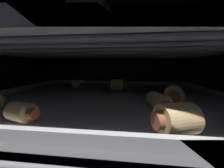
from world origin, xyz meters
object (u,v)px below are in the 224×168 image
(pig_in_blanket_upper_4, at_px, (129,45))
(pig_in_blanket_upper_5, at_px, (120,50))
(pig_in_blanket_lower_0, at_px, (78,84))
(pig_in_blanket_upper_0, at_px, (0,21))
(pig_in_blanket_lower_1, at_px, (22,112))
(pig_in_blanket_lower_6, at_px, (176,119))
(pig_in_blanket_lower_2, at_px, (158,101))
(pig_in_blanket_lower_4, at_px, (117,86))
(baking_tray_lower, at_px, (109,97))
(pig_in_blanket_lower_5, at_px, (174,94))
(oven_rack_upper, at_px, (109,53))
(pig_in_blanket_upper_7, at_px, (107,43))
(pig_in_blanket_upper_1, at_px, (167,47))
(pig_in_blanket_upper_6, at_px, (24,43))
(baking_tray_upper, at_px, (109,49))
(pig_in_blanket_upper_3, at_px, (64,29))
(oven_rack_lower, at_px, (109,101))
(pig_in_blanket_upper_2, at_px, (85,14))

(pig_in_blanket_upper_4, height_order, pig_in_blanket_upper_5, pig_in_blanket_upper_4)
(pig_in_blanket_lower_0, bearing_deg, pig_in_blanket_upper_0, -90.46)
(pig_in_blanket_lower_1, relative_size, pig_in_blanket_upper_0, 0.98)
(pig_in_blanket_lower_6, bearing_deg, pig_in_blanket_lower_2, 89.31)
(pig_in_blanket_upper_0, bearing_deg, pig_in_blanket_lower_4, 58.90)
(baking_tray_lower, relative_size, pig_in_blanket_lower_1, 9.99)
(pig_in_blanket_lower_5, height_order, pig_in_blanket_lower_6, pig_in_blanket_lower_5)
(pig_in_blanket_lower_1, distance_m, oven_rack_upper, 0.19)
(oven_rack_upper, height_order, pig_in_blanket_upper_4, pig_in_blanket_upper_4)
(pig_in_blanket_lower_2, height_order, pig_in_blanket_upper_7, pig_in_blanket_upper_7)
(pig_in_blanket_lower_5, distance_m, oven_rack_upper, 0.16)
(baking_tray_lower, distance_m, pig_in_blanket_lower_1, 0.18)
(pig_in_blanket_upper_1, relative_size, pig_in_blanket_upper_4, 0.94)
(pig_in_blanket_upper_5, bearing_deg, pig_in_blanket_lower_6, -76.62)
(pig_in_blanket_upper_4, distance_m, pig_in_blanket_upper_6, 0.25)
(pig_in_blanket_upper_6, bearing_deg, oven_rack_upper, 2.91)
(pig_in_blanket_lower_4, distance_m, pig_in_blanket_upper_1, 0.20)
(pig_in_blanket_upper_4, height_order, pig_in_blanket_upper_7, pig_in_blanket_upper_7)
(baking_tray_lower, xyz_separation_m, oven_rack_upper, (0.00, 0.00, 0.10))
(oven_rack_upper, bearing_deg, pig_in_blanket_upper_7, 104.59)
(baking_tray_upper, bearing_deg, pig_in_blanket_lower_6, -60.56)
(pig_in_blanket_upper_7, bearing_deg, pig_in_blanket_lower_4, 20.36)
(pig_in_blanket_upper_3, xyz_separation_m, pig_in_blanket_upper_4, (0.09, 0.17, 0.00))
(oven_rack_lower, distance_m, pig_in_blanket_upper_5, 0.20)
(baking_tray_upper, bearing_deg, pig_in_blanket_upper_3, -113.94)
(pig_in_blanket_lower_1, height_order, oven_rack_upper, oven_rack_upper)
(baking_tray_lower, xyz_separation_m, pig_in_blanket_lower_4, (0.02, 0.05, 0.02))
(pig_in_blanket_lower_6, relative_size, pig_in_blanket_upper_3, 1.05)
(pig_in_blanket_upper_5, bearing_deg, pig_in_blanket_upper_7, -102.18)
(pig_in_blanket_upper_3, bearing_deg, pig_in_blanket_upper_5, 76.37)
(baking_tray_lower, distance_m, pig_in_blanket_upper_4, 0.15)
(baking_tray_upper, bearing_deg, pig_in_blanket_lower_4, 71.44)
(pig_in_blanket_upper_6, bearing_deg, pig_in_blanket_lower_1, -53.18)
(pig_in_blanket_lower_0, relative_size, oven_rack_upper, 0.08)
(pig_in_blanket_upper_4, relative_size, pig_in_blanket_upper_6, 1.12)
(pig_in_blanket_upper_0, bearing_deg, pig_in_blanket_upper_5, 68.71)
(pig_in_blanket_upper_1, xyz_separation_m, pig_in_blanket_upper_6, (-0.36, -0.14, -0.00))
(baking_tray_lower, distance_m, pig_in_blanket_lower_2, 0.12)
(oven_rack_upper, relative_size, pig_in_blanket_upper_4, 9.12)
(pig_in_blanket_lower_5, height_order, pig_in_blanket_upper_3, pig_in_blanket_upper_3)
(oven_rack_lower, bearing_deg, pig_in_blanket_upper_6, -177.09)
(pig_in_blanket_lower_4, height_order, pig_in_blanket_lower_5, same)
(pig_in_blanket_lower_1, xyz_separation_m, pig_in_blanket_upper_7, (0.08, 0.19, 0.11))
(oven_rack_upper, relative_size, pig_in_blanket_upper_5, 9.73)
(pig_in_blanket_lower_0, bearing_deg, baking_tray_upper, -36.13)
(pig_in_blanket_lower_6, xyz_separation_m, pig_in_blanket_upper_1, (0.07, 0.29, 0.11))
(pig_in_blanket_upper_7, bearing_deg, pig_in_blanket_lower_2, -49.83)
(pig_in_blanket_lower_6, xyz_separation_m, pig_in_blanket_upper_0, (-0.19, 0.01, 0.10))
(pig_in_blanket_upper_2, bearing_deg, pig_in_blanket_upper_7, 92.12)
(pig_in_blanket_lower_0, xyz_separation_m, pig_in_blanket_lower_6, (0.19, -0.23, 0.00))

